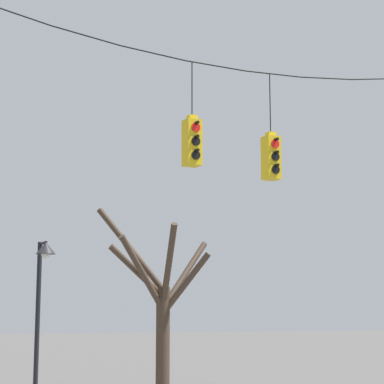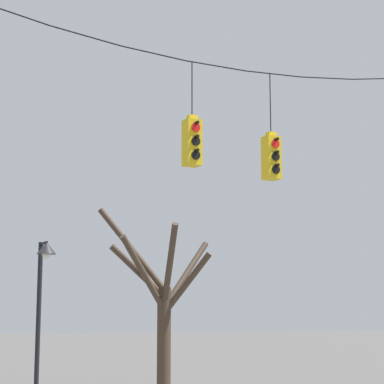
% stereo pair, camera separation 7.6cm
% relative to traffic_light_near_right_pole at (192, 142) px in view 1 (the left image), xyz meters
% --- Properties ---
extents(span_wire, '(10.70, 0.03, 0.53)m').
position_rel_traffic_light_near_right_pole_xyz_m(span_wire, '(0.61, 0.00, 1.98)').
color(span_wire, black).
extents(traffic_light_near_right_pole, '(0.34, 0.58, 2.34)m').
position_rel_traffic_light_near_right_pole_xyz_m(traffic_light_near_right_pole, '(0.00, 0.00, 0.00)').
color(traffic_light_near_right_pole, yellow).
extents(traffic_light_over_intersection, '(0.34, 0.58, 2.50)m').
position_rel_traffic_light_near_right_pole_xyz_m(traffic_light_over_intersection, '(2.02, 0.00, -0.14)').
color(traffic_light_over_intersection, yellow).
extents(street_lamp, '(0.50, 0.85, 4.22)m').
position_rel_traffic_light_near_right_pole_xyz_m(street_lamp, '(-1.92, 4.56, -2.82)').
color(street_lamp, black).
rests_on(street_lamp, ground_plane).
extents(bare_tree, '(3.74, 2.62, 5.58)m').
position_rel_traffic_light_near_right_pole_xyz_m(bare_tree, '(2.10, 6.18, -3.39)').
color(bare_tree, '#423326').
rests_on(bare_tree, ground_plane).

